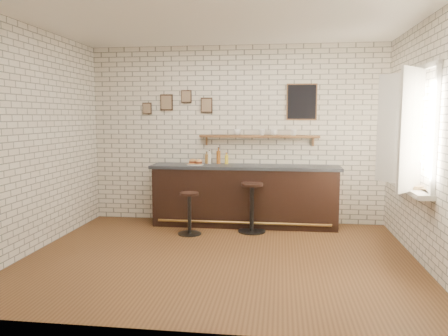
% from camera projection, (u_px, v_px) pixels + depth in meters
% --- Properties ---
extents(ground, '(5.00, 5.00, 0.00)m').
position_uv_depth(ground, '(220.00, 257.00, 5.66)').
color(ground, brown).
rests_on(ground, ground).
extents(bar_counter, '(3.10, 0.65, 1.01)m').
position_uv_depth(bar_counter, '(245.00, 195.00, 7.25)').
color(bar_counter, black).
rests_on(bar_counter, ground).
extents(sandwich_plate, '(0.28, 0.28, 0.01)m').
position_uv_depth(sandwich_plate, '(195.00, 164.00, 7.26)').
color(sandwich_plate, white).
rests_on(sandwich_plate, bar_counter).
extents(ciabatta_sandwich, '(0.27, 0.20, 0.08)m').
position_uv_depth(ciabatta_sandwich, '(196.00, 162.00, 7.25)').
color(ciabatta_sandwich, tan).
rests_on(ciabatta_sandwich, sandwich_plate).
extents(potato_chips, '(0.27, 0.19, 0.00)m').
position_uv_depth(potato_chips, '(194.00, 164.00, 7.26)').
color(potato_chips, '#EDAF53').
rests_on(potato_chips, sandwich_plate).
extents(bitters_bottle_brown, '(0.06, 0.06, 0.21)m').
position_uv_depth(bitters_bottle_brown, '(207.00, 159.00, 7.44)').
color(bitters_bottle_brown, brown).
rests_on(bitters_bottle_brown, bar_counter).
extents(bitters_bottle_white, '(0.06, 0.06, 0.23)m').
position_uv_depth(bitters_bottle_white, '(209.00, 158.00, 7.43)').
color(bitters_bottle_white, white).
rests_on(bitters_bottle_white, bar_counter).
extents(bitters_bottle_amber, '(0.07, 0.07, 0.28)m').
position_uv_depth(bitters_bottle_amber, '(218.00, 157.00, 7.41)').
color(bitters_bottle_amber, '#934C17').
rests_on(bitters_bottle_amber, bar_counter).
extents(condiment_bottle_yellow, '(0.06, 0.06, 0.19)m').
position_uv_depth(condiment_bottle_yellow, '(227.00, 159.00, 7.40)').
color(condiment_bottle_yellow, yellow).
rests_on(condiment_bottle_yellow, bar_counter).
extents(bar_stool_left, '(0.36, 0.36, 0.65)m').
position_uv_depth(bar_stool_left, '(189.00, 212.00, 6.71)').
color(bar_stool_left, black).
rests_on(bar_stool_left, ground).
extents(bar_stool_right, '(0.43, 0.43, 0.78)m').
position_uv_depth(bar_stool_right, '(252.00, 206.00, 6.84)').
color(bar_stool_right, black).
rests_on(bar_stool_right, ground).
extents(wall_shelf, '(2.00, 0.18, 0.18)m').
position_uv_depth(wall_shelf, '(259.00, 136.00, 7.31)').
color(wall_shelf, brown).
rests_on(wall_shelf, ground).
extents(shelf_cup_a, '(0.17, 0.17, 0.10)m').
position_uv_depth(shelf_cup_a, '(238.00, 132.00, 7.34)').
color(shelf_cup_a, white).
rests_on(shelf_cup_a, wall_shelf).
extents(shelf_cup_b, '(0.15, 0.15, 0.10)m').
position_uv_depth(shelf_cup_b, '(262.00, 132.00, 7.29)').
color(shelf_cup_b, white).
rests_on(shelf_cup_b, wall_shelf).
extents(shelf_cup_c, '(0.15, 0.15, 0.09)m').
position_uv_depth(shelf_cup_c, '(274.00, 132.00, 7.26)').
color(shelf_cup_c, white).
rests_on(shelf_cup_c, wall_shelf).
extents(shelf_cup_d, '(0.13, 0.13, 0.10)m').
position_uv_depth(shelf_cup_d, '(294.00, 132.00, 7.22)').
color(shelf_cup_d, white).
rests_on(shelf_cup_d, wall_shelf).
extents(back_wall_decor, '(2.96, 0.02, 0.56)m').
position_uv_depth(back_wall_decor, '(249.00, 102.00, 7.34)').
color(back_wall_decor, black).
rests_on(back_wall_decor, ground).
extents(window_sill, '(0.20, 1.35, 0.06)m').
position_uv_depth(window_sill, '(410.00, 189.00, 5.54)').
color(window_sill, white).
rests_on(window_sill, ground).
extents(casement_window, '(0.40, 1.30, 1.56)m').
position_uv_depth(casement_window, '(409.00, 129.00, 5.46)').
color(casement_window, white).
rests_on(casement_window, ground).
extents(book_lower, '(0.23, 0.27, 0.02)m').
position_uv_depth(book_lower, '(412.00, 188.00, 5.36)').
color(book_lower, tan).
rests_on(book_lower, window_sill).
extents(book_upper, '(0.25, 0.25, 0.02)m').
position_uv_depth(book_upper, '(412.00, 186.00, 5.39)').
color(book_upper, tan).
rests_on(book_upper, book_lower).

